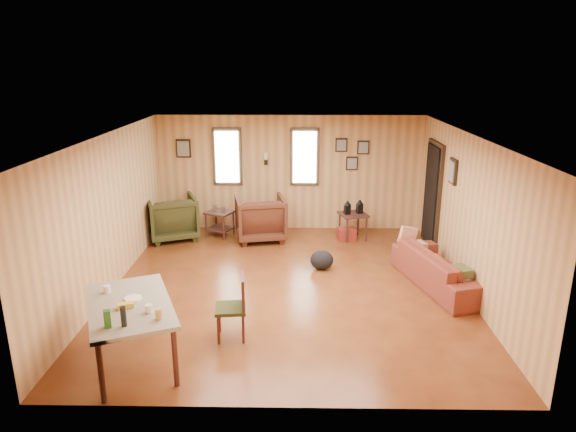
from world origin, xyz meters
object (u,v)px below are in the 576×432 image
side_table (353,212)px  dining_table (130,309)px  sofa (442,263)px  recliner_brown (260,216)px  recliner_green (172,216)px  end_table (220,219)px

side_table → dining_table: bearing=-124.0°
sofa → dining_table: (-4.22, -2.25, 0.31)m
dining_table → recliner_brown: bearing=52.2°
dining_table → sofa: bearing=5.3°
recliner_brown → recliner_green: size_ratio=1.01×
end_table → dining_table: dining_table is taller
end_table → dining_table: bearing=-94.4°
end_table → dining_table: (-0.35, -4.63, 0.34)m
recliner_brown → dining_table: size_ratio=0.56×
dining_table → recliner_green: bearing=74.6°
recliner_brown → dining_table: 4.62m
sofa → dining_table: size_ratio=1.15×
recliner_brown → side_table: (1.86, 0.07, 0.07)m
side_table → recliner_green: bearing=-179.3°
recliner_brown → side_table: recliner_brown is taller
end_table → side_table: bearing=-2.3°
side_table → end_table: bearing=177.7°
recliner_green → end_table: bearing=167.6°
recliner_brown → sofa: bearing=132.9°
recliner_brown → end_table: bearing=-23.0°
recliner_brown → side_table: size_ratio=1.19×
sofa → dining_table: bearing=102.6°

